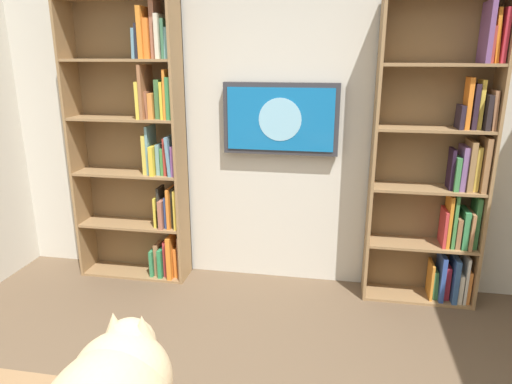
% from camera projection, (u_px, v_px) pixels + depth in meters
% --- Properties ---
extents(wall_back, '(4.52, 0.06, 2.70)m').
position_uv_depth(wall_back, '(274.00, 117.00, 3.59)').
color(wall_back, beige).
rests_on(wall_back, ground).
extents(bookshelf_left, '(0.81, 0.28, 2.19)m').
position_uv_depth(bookshelf_left, '(444.00, 169.00, 3.31)').
color(bookshelf_left, '#937047').
rests_on(bookshelf_left, ground).
extents(bookshelf_right, '(0.90, 0.28, 2.23)m').
position_uv_depth(bookshelf_right, '(143.00, 147.00, 3.67)').
color(bookshelf_right, '#937047').
rests_on(bookshelf_right, ground).
extents(wall_mounted_tv, '(0.88, 0.07, 0.54)m').
position_uv_depth(wall_mounted_tv, '(281.00, 119.00, 3.50)').
color(wall_mounted_tv, '#333338').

